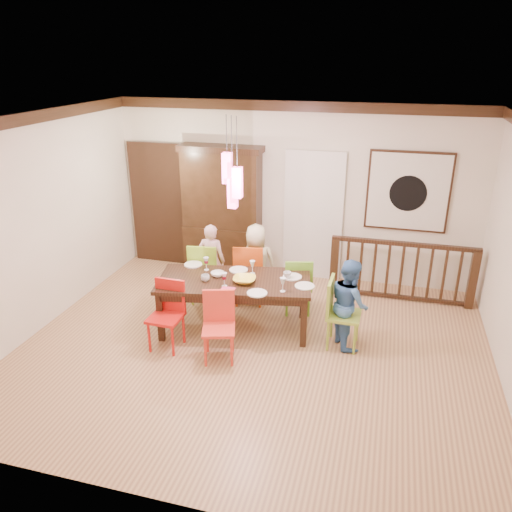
% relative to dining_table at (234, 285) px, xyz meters
% --- Properties ---
extents(floor, '(6.00, 6.00, 0.00)m').
position_rel_dining_table_xyz_m(floor, '(0.39, -0.45, -0.66)').
color(floor, '#976849').
rests_on(floor, ground).
extents(ceiling, '(6.00, 6.00, 0.00)m').
position_rel_dining_table_xyz_m(ceiling, '(0.39, -0.45, 2.24)').
color(ceiling, white).
rests_on(ceiling, wall_back).
extents(wall_back, '(6.00, 0.00, 6.00)m').
position_rel_dining_table_xyz_m(wall_back, '(0.39, 2.05, 0.79)').
color(wall_back, beige).
rests_on(wall_back, floor).
extents(wall_left, '(0.00, 5.00, 5.00)m').
position_rel_dining_table_xyz_m(wall_left, '(-2.61, -0.45, 0.79)').
color(wall_left, beige).
rests_on(wall_left, floor).
extents(crown_molding, '(6.00, 5.00, 0.16)m').
position_rel_dining_table_xyz_m(crown_molding, '(0.39, -0.45, 2.16)').
color(crown_molding, black).
rests_on(crown_molding, wall_back).
extents(panel_door, '(1.04, 0.07, 2.24)m').
position_rel_dining_table_xyz_m(panel_door, '(-2.01, 2.00, 0.39)').
color(panel_door, black).
rests_on(panel_door, wall_back).
extents(white_doorway, '(0.97, 0.05, 2.22)m').
position_rel_dining_table_xyz_m(white_doorway, '(0.74, 2.02, 0.39)').
color(white_doorway, silver).
rests_on(white_doorway, wall_back).
extents(painting, '(1.25, 0.06, 1.25)m').
position_rel_dining_table_xyz_m(painting, '(2.19, 2.01, 0.94)').
color(painting, black).
rests_on(painting, wall_back).
extents(pendant_cluster, '(0.27, 0.21, 1.14)m').
position_rel_dining_table_xyz_m(pendant_cluster, '(0.00, -0.00, 1.44)').
color(pendant_cluster, '#E8457F').
rests_on(pendant_cluster, ceiling).
extents(dining_table, '(2.18, 1.30, 0.75)m').
position_rel_dining_table_xyz_m(dining_table, '(0.00, 0.00, 0.00)').
color(dining_table, black).
rests_on(dining_table, floor).
extents(chair_far_left, '(0.49, 0.49, 0.97)m').
position_rel_dining_table_xyz_m(chair_far_left, '(-0.69, 0.70, -0.11)').
color(chair_far_left, '#95D02D').
rests_on(chair_far_left, floor).
extents(chair_far_mid, '(0.51, 0.51, 0.97)m').
position_rel_dining_table_xyz_m(chair_far_mid, '(-0.02, 0.83, -0.11)').
color(chair_far_mid, '#C1440F').
rests_on(chair_far_mid, floor).
extents(chair_far_right, '(0.48, 0.48, 0.87)m').
position_rel_dining_table_xyz_m(chair_far_right, '(0.74, 0.71, -0.16)').
color(chair_far_right, '#64A528').
rests_on(chair_far_right, floor).
extents(chair_near_left, '(0.42, 0.42, 0.90)m').
position_rel_dining_table_xyz_m(chair_near_left, '(-0.71, -0.69, -0.15)').
color(chair_near_left, red).
rests_on(chair_near_left, floor).
extents(chair_near_mid, '(0.49, 0.49, 0.88)m').
position_rel_dining_table_xyz_m(chair_near_mid, '(0.04, -0.77, -0.16)').
color(chair_near_mid, red).
rests_on(chair_near_mid, floor).
extents(chair_end_right, '(0.43, 0.43, 0.93)m').
position_rel_dining_table_xyz_m(chair_end_right, '(1.49, -0.06, -0.13)').
color(chair_end_right, '#96B83A').
rests_on(chair_end_right, floor).
extents(china_hutch, '(1.39, 0.46, 2.20)m').
position_rel_dining_table_xyz_m(china_hutch, '(-0.79, 1.85, 0.44)').
color(china_hutch, black).
rests_on(china_hutch, floor).
extents(balustrade, '(2.17, 0.12, 0.96)m').
position_rel_dining_table_xyz_m(balustrade, '(2.21, 1.50, -0.16)').
color(balustrade, black).
rests_on(balustrade, floor).
extents(person_far_left, '(0.44, 0.30, 1.18)m').
position_rel_dining_table_xyz_m(person_far_left, '(-0.65, 0.89, -0.07)').
color(person_far_left, '#FFC2D2').
rests_on(person_far_left, floor).
extents(person_far_mid, '(0.71, 0.59, 1.24)m').
position_rel_dining_table_xyz_m(person_far_mid, '(0.07, 0.87, -0.04)').
color(person_far_mid, beige).
rests_on(person_far_mid, floor).
extents(person_end_right, '(0.66, 0.72, 1.20)m').
position_rel_dining_table_xyz_m(person_end_right, '(1.55, 0.01, -0.07)').
color(person_end_right, '#4274B9').
rests_on(person_end_right, floor).
extents(serving_bowl, '(0.33, 0.33, 0.07)m').
position_rel_dining_table_xyz_m(serving_bowl, '(0.16, -0.05, 0.12)').
color(serving_bowl, '#F8E146').
rests_on(serving_bowl, dining_table).
extents(small_bowl, '(0.21, 0.21, 0.06)m').
position_rel_dining_table_xyz_m(small_bowl, '(-0.25, 0.05, 0.12)').
color(small_bowl, white).
rests_on(small_bowl, dining_table).
extents(cup_left, '(0.13, 0.13, 0.09)m').
position_rel_dining_table_xyz_m(cup_left, '(-0.36, -0.15, 0.13)').
color(cup_left, silver).
rests_on(cup_left, dining_table).
extents(cup_right, '(0.11, 0.11, 0.10)m').
position_rel_dining_table_xyz_m(cup_right, '(0.68, 0.21, 0.14)').
color(cup_right, silver).
rests_on(cup_right, dining_table).
extents(plate_far_left, '(0.26, 0.26, 0.01)m').
position_rel_dining_table_xyz_m(plate_far_left, '(-0.72, 0.32, 0.09)').
color(plate_far_left, white).
rests_on(plate_far_left, dining_table).
extents(plate_far_mid, '(0.26, 0.26, 0.01)m').
position_rel_dining_table_xyz_m(plate_far_mid, '(-0.03, 0.31, 0.09)').
color(plate_far_mid, white).
rests_on(plate_far_mid, dining_table).
extents(plate_far_right, '(0.26, 0.26, 0.01)m').
position_rel_dining_table_xyz_m(plate_far_right, '(0.74, 0.27, 0.09)').
color(plate_far_right, white).
rests_on(plate_far_right, dining_table).
extents(plate_near_left, '(0.26, 0.26, 0.01)m').
position_rel_dining_table_xyz_m(plate_near_left, '(-0.72, -0.35, 0.09)').
color(plate_near_left, white).
rests_on(plate_near_left, dining_table).
extents(plate_near_mid, '(0.26, 0.26, 0.01)m').
position_rel_dining_table_xyz_m(plate_near_mid, '(0.41, -0.33, 0.09)').
color(plate_near_mid, white).
rests_on(plate_near_mid, dining_table).
extents(plate_end_right, '(0.26, 0.26, 0.01)m').
position_rel_dining_table_xyz_m(plate_end_right, '(0.96, 0.03, 0.09)').
color(plate_end_right, white).
rests_on(plate_end_right, dining_table).
extents(wine_glass_a, '(0.08, 0.08, 0.19)m').
position_rel_dining_table_xyz_m(wine_glass_a, '(-0.47, 0.20, 0.18)').
color(wine_glass_a, '#590C19').
rests_on(wine_glass_a, dining_table).
extents(wine_glass_b, '(0.08, 0.08, 0.19)m').
position_rel_dining_table_xyz_m(wine_glass_b, '(0.19, 0.25, 0.18)').
color(wine_glass_b, silver).
rests_on(wine_glass_b, dining_table).
extents(wine_glass_c, '(0.08, 0.08, 0.19)m').
position_rel_dining_table_xyz_m(wine_glass_c, '(-0.06, -0.23, 0.18)').
color(wine_glass_c, '#590C19').
rests_on(wine_glass_c, dining_table).
extents(wine_glass_d, '(0.08, 0.08, 0.19)m').
position_rel_dining_table_xyz_m(wine_glass_d, '(0.71, -0.18, 0.18)').
color(wine_glass_d, silver).
rests_on(wine_glass_d, dining_table).
extents(napkin, '(0.18, 0.14, 0.01)m').
position_rel_dining_table_xyz_m(napkin, '(0.02, -0.33, 0.09)').
color(napkin, '#D83359').
rests_on(napkin, dining_table).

